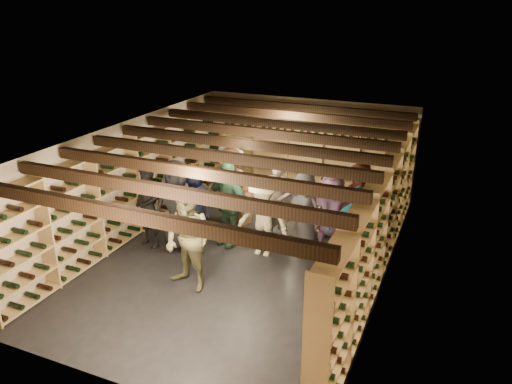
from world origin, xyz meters
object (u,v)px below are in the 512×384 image
object	(u,v)px
person_3	(263,217)
person_11	(331,213)
person_0	(177,205)
person_5	(230,190)
person_10	(228,204)
person_1	(148,207)
person_9	(229,182)
person_2	(188,240)
person_8	(360,211)
crate_loose	(312,230)
person_12	(304,211)
person_6	(195,201)
crate_stack_left	(238,204)
person_4	(355,232)
person_7	(277,203)
crate_stack_right	(328,221)

from	to	relation	value
person_3	person_11	world-z (taller)	person_11
person_0	person_5	world-z (taller)	person_5
person_10	person_11	world-z (taller)	person_10
person_3	person_5	xyz separation A→B (m)	(-1.06, 0.73, 0.15)
person_1	person_11	bearing A→B (deg)	31.67
person_9	person_10	bearing A→B (deg)	-75.08
person_0	person_1	world-z (taller)	person_0
person_2	person_8	xyz separation A→B (m)	(2.43, 2.37, 0.02)
person_1	person_9	size ratio (longest dim) A/B	0.94
person_10	person_0	bearing A→B (deg)	-129.43
crate_loose	person_12	world-z (taller)	person_12
person_6	person_11	world-z (taller)	person_11
person_9	crate_loose	bearing A→B (deg)	-7.89
person_12	person_10	bearing A→B (deg)	-145.90
crate_stack_left	person_12	size ratio (longest dim) A/B	0.53
crate_loose	person_1	distance (m)	3.51
person_0	person_9	world-z (taller)	person_0
person_2	crate_loose	bearing A→B (deg)	82.12
person_4	person_8	distance (m)	0.85
person_4	person_7	world-z (taller)	person_7
person_10	person_4	bearing A→B (deg)	13.35
crate_loose	person_0	distance (m)	2.98
crate_stack_left	person_4	xyz separation A→B (m)	(2.93, -1.33, 0.45)
crate_loose	person_11	xyz separation A→B (m)	(0.57, -0.65, 0.76)
person_1	person_11	xyz separation A→B (m)	(3.46, 1.19, -0.01)
person_8	person_3	bearing A→B (deg)	-139.03
person_8	person_12	distance (m)	1.11
crate_stack_right	person_1	bearing A→B (deg)	-147.09
crate_stack_right	person_4	size ratio (longest dim) A/B	0.31
person_0	person_2	xyz separation A→B (m)	(0.98, -1.24, -0.01)
person_4	person_7	distance (m)	1.85
crate_stack_left	crate_loose	size ratio (longest dim) A/B	1.70
crate_stack_left	person_8	xyz separation A→B (m)	(2.83, -0.49, 0.52)
crate_stack_left	person_5	size ratio (longest dim) A/B	0.45
person_7	person_11	size ratio (longest dim) A/B	1.07
crate_stack_right	person_9	xyz separation A→B (m)	(-2.23, -0.28, 0.66)
person_3	person_9	world-z (taller)	person_9
crate_stack_right	person_2	world-z (taller)	person_2
person_7	person_8	size ratio (longest dim) A/B	0.96
person_10	person_8	bearing A→B (deg)	31.80
crate_loose	person_9	distance (m)	2.11
person_2	person_4	xyz separation A→B (m)	(2.53, 1.53, -0.05)
crate_stack_left	person_11	bearing A→B (deg)	-14.34
person_6	person_12	world-z (taller)	person_12
person_2	person_9	bearing A→B (deg)	118.61
crate_stack_right	person_6	bearing A→B (deg)	-154.30
person_1	person_5	size ratio (longest dim) A/B	0.91
crate_loose	person_8	xyz separation A→B (m)	(1.11, -0.55, 0.86)
crate_stack_left	person_8	distance (m)	2.92
person_11	crate_stack_right	bearing A→B (deg)	94.85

